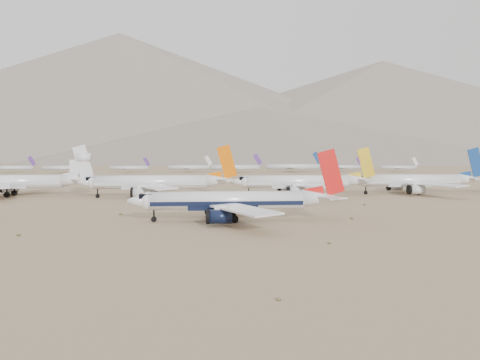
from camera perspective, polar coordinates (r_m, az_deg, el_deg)
The scene contains 10 objects.
ground at distance 105.04m, azimuth 1.00°, elevation -5.08°, with size 7000.00×7000.00×0.00m, color #85684D.
main_airliner at distance 105.34m, azimuth -0.45°, elevation -2.59°, with size 46.45×45.37×16.39m.
row2_navy_widebody at distance 191.60m, azimuth 20.72°, elevation -0.10°, with size 50.80×49.67×18.07m.
row2_gold_tail at distance 172.57m, azimuth 7.67°, elevation -0.26°, with size 50.67×49.55×18.04m.
row2_orange_tail at distance 166.76m, azimuth -10.04°, elevation -0.32°, with size 52.44×51.30×18.71m.
row2_white_trijet at distance 186.22m, azimuth -25.80°, elevation -0.17°, with size 53.05×51.84×18.80m.
distant_storage_row at distance 416.97m, azimuth -8.31°, elevation 1.54°, with size 471.17×61.36×16.22m.
mountain_range at distance 1762.06m, azimuth -2.48°, elevation 8.71°, with size 7354.00×3024.00×470.00m.
foothills at distance 1319.14m, azimuth 19.02°, elevation 5.11°, with size 4637.50×1395.00×155.00m.
desert_scrub at distance 82.51m, azimuth -18.69°, elevation -7.27°, with size 206.06×121.67×0.63m.
Camera 1 is at (-11.10, -103.40, 14.77)m, focal length 35.00 mm.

